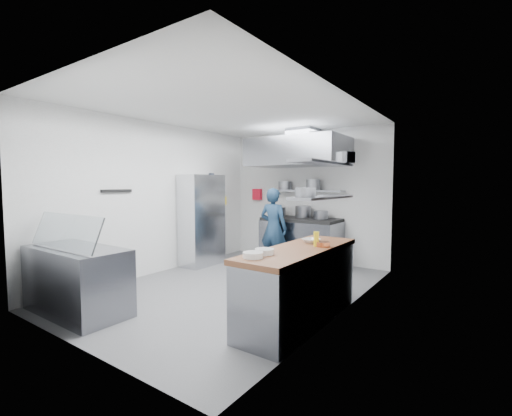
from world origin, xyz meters
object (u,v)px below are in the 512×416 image
Objects in this scene: display_case at (77,280)px; gas_range at (301,242)px; chef at (273,228)px; wire_rack at (202,220)px.

gas_range is at bearing 74.98° from display_case.
gas_range reaches higher than display_case.
wire_rack is at bearing 22.92° from chef.
wire_rack is at bearing -142.51° from gas_range.
chef is 1.48m from wire_rack.
display_case is (-1.10, -4.10, -0.03)m from gas_range.
gas_range is 0.76m from chef.
gas_range is 1.01× the size of chef.
display_case is (0.53, -2.85, -0.50)m from wire_rack.
chef is 3.60m from display_case.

